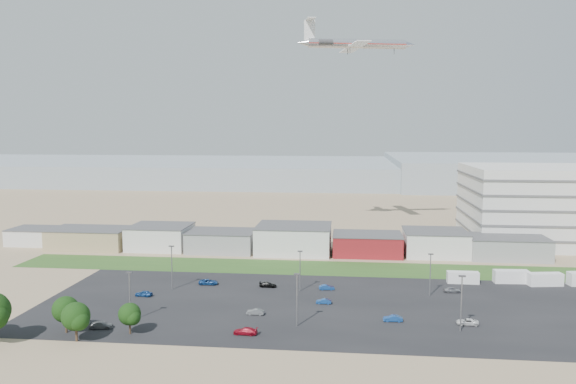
# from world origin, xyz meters

# --- Properties ---
(ground) EXTENTS (700.00, 700.00, 0.00)m
(ground) POSITION_xyz_m (0.00, 0.00, 0.00)
(ground) COLOR #9A7D62
(ground) RESTS_ON ground
(parking_lot) EXTENTS (120.00, 50.00, 0.01)m
(parking_lot) POSITION_xyz_m (5.00, 20.00, 0.01)
(parking_lot) COLOR black
(parking_lot) RESTS_ON ground
(grass_strip) EXTENTS (160.00, 16.00, 0.02)m
(grass_strip) POSITION_xyz_m (0.00, 52.00, 0.01)
(grass_strip) COLOR #2D551F
(grass_strip) RESTS_ON ground
(hills_backdrop) EXTENTS (700.00, 200.00, 9.00)m
(hills_backdrop) POSITION_xyz_m (40.00, 315.00, 4.50)
(hills_backdrop) COLOR gray
(hills_backdrop) RESTS_ON ground
(building_row) EXTENTS (170.00, 20.00, 8.00)m
(building_row) POSITION_xyz_m (-17.00, 71.00, 4.00)
(building_row) COLOR silver
(building_row) RESTS_ON ground
(box_trailer_a) EXTENTS (7.46, 2.40, 2.79)m
(box_trailer_a) POSITION_xyz_m (38.05, 40.96, 1.39)
(box_trailer_a) COLOR silver
(box_trailer_a) RESTS_ON ground
(box_trailer_b) EXTENTS (8.35, 3.05, 3.08)m
(box_trailer_b) POSITION_xyz_m (49.73, 42.51, 1.54)
(box_trailer_b) COLOR silver
(box_trailer_b) RESTS_ON ground
(box_trailer_c) EXTENTS (8.32, 3.74, 3.01)m
(box_trailer_c) POSITION_xyz_m (57.09, 40.87, 1.50)
(box_trailer_c) COLOR silver
(box_trailer_c) RESTS_ON ground
(tree_mid) EXTENTS (5.12, 5.12, 7.67)m
(tree_mid) POSITION_xyz_m (-40.77, -1.03, 3.84)
(tree_mid) COLOR black
(tree_mid) RESTS_ON ground
(tree_right) EXTENTS (5.30, 5.30, 7.95)m
(tree_right) POSITION_xyz_m (-36.85, -4.91, 3.97)
(tree_right) COLOR black
(tree_right) RESTS_ON ground
(tree_near) EXTENTS (4.34, 4.34, 6.51)m
(tree_near) POSITION_xyz_m (-28.92, -0.40, 3.26)
(tree_near) COLOR black
(tree_near) RESTS_ON ground
(lightpole_front_l) EXTENTS (1.15, 0.48, 9.73)m
(lightpole_front_l) POSITION_xyz_m (-31.45, 6.13, 4.87)
(lightpole_front_l) COLOR slate
(lightpole_front_l) RESTS_ON ground
(lightpole_front_m) EXTENTS (1.20, 0.50, 10.17)m
(lightpole_front_m) POSITION_xyz_m (0.89, 6.88, 5.09)
(lightpole_front_m) COLOR slate
(lightpole_front_m) RESTS_ON ground
(lightpole_front_r) EXTENTS (1.23, 0.51, 10.49)m
(lightpole_front_r) POSITION_xyz_m (31.11, 7.50, 5.25)
(lightpole_front_r) COLOR slate
(lightpole_front_r) RESTS_ON ground
(lightpole_back_l) EXTENTS (1.21, 0.50, 10.29)m
(lightpole_back_l) POSITION_xyz_m (-30.20, 28.22, 5.15)
(lightpole_back_l) COLOR slate
(lightpole_back_l) RESTS_ON ground
(lightpole_back_m) EXTENTS (1.11, 0.46, 9.41)m
(lightpole_back_m) POSITION_xyz_m (-0.54, 29.97, 4.71)
(lightpole_back_m) COLOR slate
(lightpole_back_m) RESTS_ON ground
(lightpole_back_r) EXTENTS (1.13, 0.47, 9.58)m
(lightpole_back_r) POSITION_xyz_m (28.62, 29.47, 4.79)
(lightpole_back_r) COLOR slate
(lightpole_back_r) RESTS_ON ground
(airliner) EXTENTS (47.34, 37.16, 12.45)m
(airliner) POSITION_xyz_m (12.61, 106.62, 66.75)
(airliner) COLOR silver
(parked_car_0) EXTENTS (4.26, 2.16, 1.16)m
(parked_car_0) POSITION_xyz_m (33.08, 11.11, 0.58)
(parked_car_0) COLOR silver
(parked_car_0) RESTS_ON ground
(parked_car_1) EXTENTS (3.77, 1.40, 1.23)m
(parked_car_1) POSITION_xyz_m (19.12, 11.47, 0.62)
(parked_car_1) COLOR navy
(parked_car_1) RESTS_ON ground
(parked_car_3) EXTENTS (4.51, 2.08, 1.28)m
(parked_car_3) POSITION_xyz_m (-8.01, 1.57, 0.64)
(parked_car_3) COLOR maroon
(parked_car_3) RESTS_ON ground
(parked_car_4) EXTENTS (3.64, 1.43, 1.18)m
(parked_car_4) POSITION_xyz_m (-8.02, 12.55, 0.59)
(parked_car_4) COLOR #595B5E
(parked_car_4) RESTS_ON ground
(parked_car_5) EXTENTS (3.96, 1.88, 1.31)m
(parked_car_5) POSITION_xyz_m (-34.82, 22.14, 0.65)
(parked_car_5) COLOR navy
(parked_car_5) RESTS_ON ground
(parked_car_6) EXTENTS (4.12, 1.74, 1.19)m
(parked_car_6) POSITION_xyz_m (-8.33, 32.33, 0.59)
(parked_car_6) COLOR black
(parked_car_6) RESTS_ON ground
(parked_car_7) EXTENTS (3.29, 1.16, 1.08)m
(parked_car_7) POSITION_xyz_m (5.30, 21.10, 0.54)
(parked_car_7) COLOR navy
(parked_car_7) RESTS_ON ground
(parked_car_8) EXTENTS (3.91, 1.78, 1.30)m
(parked_car_8) POSITION_xyz_m (34.05, 32.55, 0.65)
(parked_car_8) COLOR #A5A5AA
(parked_car_8) RESTS_ON ground
(parked_car_9) EXTENTS (4.69, 2.31, 1.28)m
(parked_car_9) POSITION_xyz_m (-22.84, 33.00, 0.64)
(parked_car_9) COLOR navy
(parked_car_9) RESTS_ON ground
(parked_car_10) EXTENTS (4.64, 2.36, 1.29)m
(parked_car_10) POSITION_xyz_m (-35.38, 1.74, 0.64)
(parked_car_10) COLOR #595B5E
(parked_car_10) RESTS_ON ground
(parked_car_11) EXTENTS (3.70, 1.66, 1.18)m
(parked_car_11) POSITION_xyz_m (5.54, 31.65, 0.59)
(parked_car_11) COLOR navy
(parked_car_11) RESTS_ON ground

